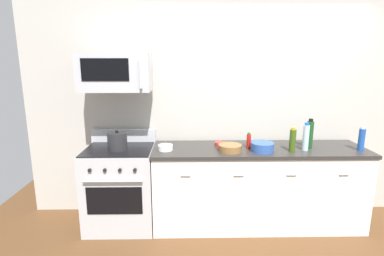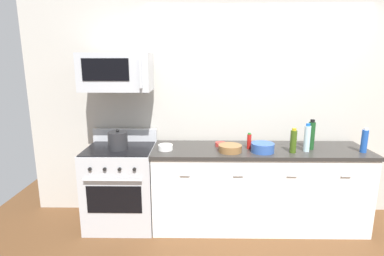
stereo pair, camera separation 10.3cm
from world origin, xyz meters
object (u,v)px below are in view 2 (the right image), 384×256
at_px(bottle_hot_sauce_red, 249,141).
at_px(bowl_wooden_salad, 230,148).
at_px(microwave, 117,72).
at_px(bottle_soda_blue, 364,141).
at_px(range_oven, 122,185).
at_px(bowl_red_small, 221,144).
at_px(bottle_wine_green, 311,135).
at_px(bowl_white_ceramic, 165,147).
at_px(stockpot, 118,140).
at_px(bowl_blue_mixing, 262,147).
at_px(bottle_olive_oil, 293,141).
at_px(bottle_water_clear, 307,138).
at_px(bottle_soy_sauce_dark, 311,139).

height_order(bottle_hot_sauce_red, bowl_wooden_salad, bottle_hot_sauce_red).
height_order(microwave, bottle_soda_blue, microwave).
bearing_deg(microwave, bottle_soda_blue, -3.90).
relative_size(range_oven, bowl_red_small, 8.88).
bearing_deg(bottle_wine_green, bottle_soda_blue, -12.25).
distance_m(bottle_wine_green, bowl_white_ceramic, 1.60).
relative_size(bowl_wooden_salad, bowl_white_ceramic, 1.57).
height_order(bottle_wine_green, stockpot, bottle_wine_green).
xyz_separation_m(bowl_wooden_salad, bowl_red_small, (-0.08, 0.21, -0.02)).
bearing_deg(bowl_white_ceramic, bowl_blue_mixing, -3.65).
bearing_deg(bowl_red_small, bowl_white_ceramic, -165.97).
bearing_deg(bottle_soda_blue, microwave, 176.10).
xyz_separation_m(bottle_wine_green, bowl_wooden_salad, (-0.89, -0.11, -0.12)).
bearing_deg(bowl_red_small, range_oven, -176.06).
relative_size(range_oven, bottle_wine_green, 3.23).
xyz_separation_m(range_oven, bowl_red_small, (1.13, 0.08, 0.47)).
height_order(microwave, bowl_white_ceramic, microwave).
distance_m(range_oven, bottle_soda_blue, 2.69).
bearing_deg(bowl_blue_mixing, bottle_olive_oil, -2.48).
relative_size(bowl_white_ceramic, stockpot, 0.71).
bearing_deg(bowl_blue_mixing, bowl_white_ceramic, 176.35).
height_order(bottle_soda_blue, bowl_white_ceramic, bottle_soda_blue).
height_order(bottle_water_clear, bowl_white_ceramic, bottle_water_clear).
relative_size(range_oven, bowl_blue_mixing, 4.38).
distance_m(microwave, stockpot, 0.74).
xyz_separation_m(bottle_wine_green, bowl_white_ceramic, (-1.59, -0.05, -0.13)).
relative_size(bottle_olive_oil, stockpot, 1.18).
relative_size(bottle_wine_green, bottle_water_clear, 1.08).
height_order(bowl_wooden_salad, bowl_white_ceramic, bowl_wooden_salad).
distance_m(range_oven, bottle_hot_sauce_red, 1.54).
distance_m(bowl_blue_mixing, stockpot, 1.56).
height_order(bottle_wine_green, bowl_blue_mixing, bottle_wine_green).
bearing_deg(bottle_wine_green, bottle_olive_oil, -150.55).
relative_size(bottle_soda_blue, bowl_red_small, 2.21).
xyz_separation_m(bowl_white_ceramic, bowl_red_small, (0.61, 0.15, -0.01)).
bearing_deg(bowl_wooden_salad, bottle_soda_blue, -0.02).
xyz_separation_m(microwave, bowl_red_small, (1.13, 0.03, -0.81)).
bearing_deg(bottle_olive_oil, microwave, 173.94).
bearing_deg(range_oven, bowl_wooden_salad, -6.28).
height_order(bowl_white_ceramic, bowl_blue_mixing, bowl_blue_mixing).
xyz_separation_m(microwave, stockpot, (-0.00, -0.10, -0.73)).
bearing_deg(bottle_wine_green, microwave, 178.18).
relative_size(bottle_wine_green, bowl_blue_mixing, 1.36).
bearing_deg(bowl_white_ceramic, bottle_wine_green, 1.90).
bearing_deg(range_oven, stockpot, -90.00).
bearing_deg(bowl_red_small, bottle_soda_blue, -8.09).
bearing_deg(bottle_soda_blue, bowl_red_small, 171.91).
bearing_deg(bowl_blue_mixing, stockpot, 176.79).
bearing_deg(bottle_soy_sauce_dark, bowl_blue_mixing, -161.18).
height_order(bottle_hot_sauce_red, bowl_blue_mixing, bottle_hot_sauce_red).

